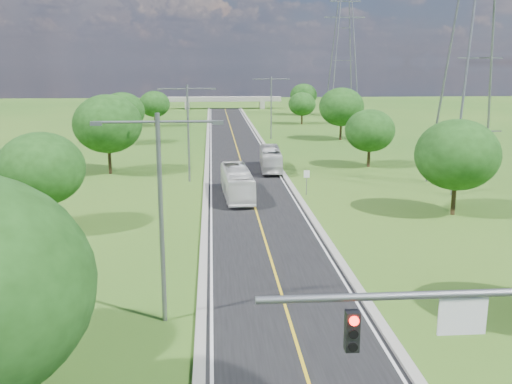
{
  "coord_description": "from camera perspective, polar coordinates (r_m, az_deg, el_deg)",
  "views": [
    {
      "loc": [
        -3.58,
        -13.77,
        12.21
      ],
      "look_at": [
        -0.46,
        26.43,
        3.0
      ],
      "focal_mm": 40.0,
      "sensor_mm": 36.0,
      "label": 1
    }
  ],
  "objects": [
    {
      "name": "tree_rc",
      "position": [
        68.79,
        11.32,
        6.04
      ],
      "size": [
        5.88,
        5.88,
        6.84
      ],
      "color": "black",
      "rests_on": "ground"
    },
    {
      "name": "speed_limit_sign",
      "position": [
        53.55,
        5.08,
        1.39
      ],
      "size": [
        0.55,
        0.09,
        2.4
      ],
      "color": "slate",
      "rests_on": "ground"
    },
    {
      "name": "signal_mast",
      "position": [
        16.4,
        23.21,
        -14.69
      ],
      "size": [
        8.54,
        0.33,
        7.2
      ],
      "color": "slate",
      "rests_on": "ground"
    },
    {
      "name": "bus_outbound",
      "position": [
        65.49,
        1.47,
        3.33
      ],
      "size": [
        2.72,
        9.48,
        2.61
      ],
      "primitive_type": "imported",
      "rotation": [
        0.0,
        0.0,
        3.09
      ],
      "color": "silver",
      "rests_on": "road"
    },
    {
      "name": "ground",
      "position": [
        74.86,
        -1.65,
        3.47
      ],
      "size": [
        260.0,
        260.0,
        0.0
      ],
      "primitive_type": "plane",
      "color": "#285818",
      "rests_on": "ground"
    },
    {
      "name": "tree_rf",
      "position": [
        135.71,
        4.78,
        9.62
      ],
      "size": [
        6.3,
        6.3,
        7.33
      ],
      "color": "black",
      "rests_on": "ground"
    },
    {
      "name": "curb_right",
      "position": [
        81.06,
        1.15,
        4.28
      ],
      "size": [
        0.5,
        150.0,
        0.22
      ],
      "primitive_type": "cube",
      "color": "gray",
      "rests_on": "ground"
    },
    {
      "name": "tree_ld",
      "position": [
        89.08,
        -13.22,
        7.86
      ],
      "size": [
        6.72,
        6.72,
        7.82
      ],
      "color": "black",
      "rests_on": "ground"
    },
    {
      "name": "power_tower_far",
      "position": [
        132.13,
        8.74,
        13.5
      ],
      "size": [
        9.0,
        6.4,
        28.0
      ],
      "color": "slate",
      "rests_on": "ground"
    },
    {
      "name": "tree_rb",
      "position": [
        48.49,
        19.47,
        3.53
      ],
      "size": [
        6.72,
        6.72,
        7.82
      ],
      "color": "black",
      "rests_on": "ground"
    },
    {
      "name": "tree_re",
      "position": [
        115.49,
        4.63,
        8.76
      ],
      "size": [
        5.46,
        5.46,
        6.35
      ],
      "color": "black",
      "rests_on": "ground"
    },
    {
      "name": "streetlight_mid_left",
      "position": [
        59.15,
        -6.81,
        6.7
      ],
      "size": [
        5.9,
        0.25,
        10.0
      ],
      "color": "slate",
      "rests_on": "ground"
    },
    {
      "name": "tree_le",
      "position": [
        112.57,
        -10.12,
        8.66
      ],
      "size": [
        5.88,
        5.88,
        6.84
      ],
      "color": "black",
      "rests_on": "ground"
    },
    {
      "name": "streetlight_far_right",
      "position": [
        92.48,
        1.53,
        8.98
      ],
      "size": [
        5.9,
        0.25,
        10.0
      ],
      "color": "slate",
      "rests_on": "ground"
    },
    {
      "name": "power_tower_near",
      "position": [
        59.57,
        21.64,
        13.72
      ],
      "size": [
        9.0,
        6.4,
        28.0
      ],
      "color": "slate",
      "rests_on": "ground"
    },
    {
      "name": "road",
      "position": [
        80.77,
        -1.86,
        4.19
      ],
      "size": [
        8.0,
        150.0,
        0.06
      ],
      "primitive_type": "cube",
      "color": "black",
      "rests_on": "ground"
    },
    {
      "name": "overpass",
      "position": [
        154.12,
        -3.14,
        9.2
      ],
      "size": [
        30.0,
        3.0,
        3.2
      ],
      "color": "gray",
      "rests_on": "ground"
    },
    {
      "name": "tree_lb",
      "position": [
        44.23,
        -20.69,
        2.18
      ],
      "size": [
        6.3,
        6.3,
        7.33
      ],
      "color": "black",
      "rests_on": "ground"
    },
    {
      "name": "curb_left",
      "position": [
        80.68,
        -4.88,
        4.19
      ],
      "size": [
        0.5,
        150.0,
        0.22
      ],
      "primitive_type": "cube",
      "color": "gray",
      "rests_on": "ground"
    },
    {
      "name": "streetlight_near_left",
      "position": [
        26.63,
        -9.53,
        -0.92
      ],
      "size": [
        5.9,
        0.25,
        10.0
      ],
      "color": "slate",
      "rests_on": "ground"
    },
    {
      "name": "tree_lc",
      "position": [
        65.12,
        -14.62,
        6.61
      ],
      "size": [
        7.56,
        7.56,
        8.79
      ],
      "color": "black",
      "rests_on": "ground"
    },
    {
      "name": "bus_inbound",
      "position": [
        52.18,
        -1.91,
        0.95
      ],
      "size": [
        2.79,
        10.01,
        2.76
      ],
      "primitive_type": "imported",
      "rotation": [
        0.0,
        0.0,
        0.05
      ],
      "color": "white",
      "rests_on": "road"
    },
    {
      "name": "tree_rd",
      "position": [
        92.36,
        8.54,
        8.41
      ],
      "size": [
        7.14,
        7.14,
        8.3
      ],
      "color": "black",
      "rests_on": "ground"
    }
  ]
}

